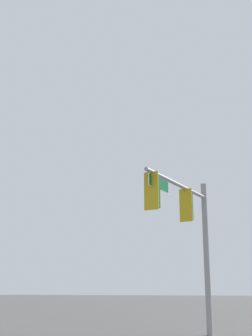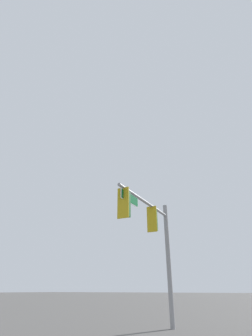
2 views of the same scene
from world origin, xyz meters
The scene contains 1 object.
signal_pole_near centered at (-3.34, -8.55, 4.26)m, with size 5.70×0.60×6.25m.
Camera 2 is at (8.90, -3.35, 1.73)m, focal length 28.00 mm.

